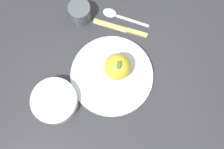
# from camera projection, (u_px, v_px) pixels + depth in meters

# --- Properties ---
(ground_plane) EXTENTS (2.40, 2.40, 0.00)m
(ground_plane) POSITION_uv_depth(u_px,v_px,m) (110.00, 68.00, 0.80)
(ground_plane) COLOR #2D2D33
(dinner_plate) EXTENTS (0.26, 0.26, 0.02)m
(dinner_plate) POSITION_uv_depth(u_px,v_px,m) (112.00, 75.00, 0.78)
(dinner_plate) COLOR silver
(dinner_plate) RESTS_ON ground_plane
(apple) EXTENTS (0.08, 0.08, 0.09)m
(apple) POSITION_uv_depth(u_px,v_px,m) (117.00, 67.00, 0.74)
(apple) COLOR gold
(apple) RESTS_ON dinner_plate
(side_bowl) EXTENTS (0.14, 0.14, 0.04)m
(side_bowl) POSITION_uv_depth(u_px,v_px,m) (55.00, 101.00, 0.75)
(side_bowl) COLOR silver
(side_bowl) RESTS_ON ground_plane
(cup) EXTENTS (0.07, 0.07, 0.06)m
(cup) POSITION_uv_depth(u_px,v_px,m) (80.00, 12.00, 0.81)
(cup) COLOR #4C5156
(cup) RESTS_ON ground_plane
(knife) EXTENTS (0.11, 0.17, 0.01)m
(knife) POSITION_uv_depth(u_px,v_px,m) (125.00, 30.00, 0.83)
(knife) COLOR #D8B766
(knife) RESTS_ON ground_plane
(spoon) EXTENTS (0.11, 0.15, 0.01)m
(spoon) POSITION_uv_depth(u_px,v_px,m) (115.00, 15.00, 0.84)
(spoon) COLOR silver
(spoon) RESTS_ON ground_plane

